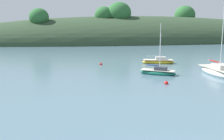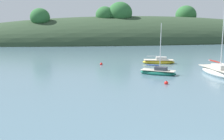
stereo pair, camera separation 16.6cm
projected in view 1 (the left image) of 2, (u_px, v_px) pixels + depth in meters
The scene contains 6 objects.
far_shoreline_hill at pixel (140, 42), 99.59m from camera, with size 150.00×36.00×24.21m.
sailboat_cream_ketch at pixel (158, 72), 34.16m from camera, with size 4.86×4.10×5.56m.
sailboat_orange_cutter at pixel (218, 71), 33.90m from camera, with size 2.89×7.47×9.71m.
sailboat_yellow_far at pixel (158, 61), 43.92m from camera, with size 5.67×3.22×6.96m.
mooring_buoy_outer at pixel (101, 64), 42.44m from camera, with size 0.44×0.44×0.54m.
mooring_buoy_inner at pixel (166, 83), 28.60m from camera, with size 0.44×0.44×0.54m.
Camera 1 is at (-6.12, -9.48, 6.44)m, focal length 41.60 mm.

